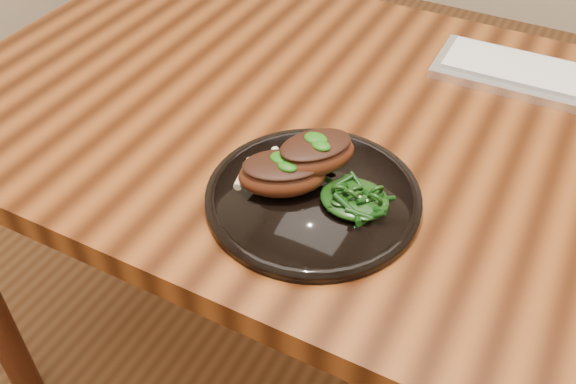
% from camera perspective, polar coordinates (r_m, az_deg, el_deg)
% --- Properties ---
extents(desk, '(1.60, 0.80, 0.75)m').
position_cam_1_polar(desk, '(1.02, 12.26, 0.62)').
color(desk, black).
rests_on(desk, ground).
extents(plate, '(0.28, 0.28, 0.02)m').
position_cam_1_polar(plate, '(0.85, 2.25, -0.44)').
color(plate, black).
rests_on(plate, desk).
extents(lamb_chop_front, '(0.14, 0.12, 0.05)m').
position_cam_1_polar(lamb_chop_front, '(0.83, -0.56, 1.69)').
color(lamb_chop_front, '#471D0D').
rests_on(lamb_chop_front, plate).
extents(lamb_chop_back, '(0.12, 0.13, 0.05)m').
position_cam_1_polar(lamb_chop_back, '(0.84, 2.40, 3.49)').
color(lamb_chop_back, '#471D0D').
rests_on(lamb_chop_back, plate).
extents(herb_smear, '(0.09, 0.06, 0.01)m').
position_cam_1_polar(herb_smear, '(0.89, 1.94, 3.08)').
color(herb_smear, '#0C3F06').
rests_on(herb_smear, plate).
extents(greens_heap, '(0.09, 0.08, 0.03)m').
position_cam_1_polar(greens_heap, '(0.82, 5.96, -0.31)').
color(greens_heap, black).
rests_on(greens_heap, plate).
extents(keyboard, '(0.46, 0.14, 0.02)m').
position_cam_1_polar(keyboard, '(1.16, 24.14, 8.64)').
color(keyboard, silver).
rests_on(keyboard, desk).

